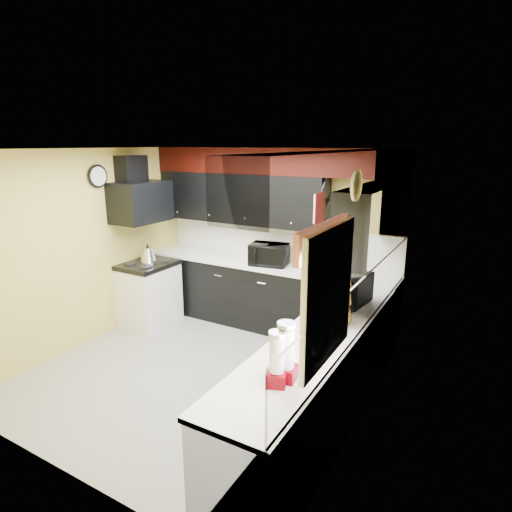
{
  "coord_description": "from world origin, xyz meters",
  "views": [
    {
      "loc": [
        2.72,
        -3.54,
        2.56
      ],
      "look_at": [
        0.19,
        0.88,
        1.21
      ],
      "focal_mm": 30.0,
      "sensor_mm": 36.0,
      "label": 1
    }
  ],
  "objects_px": {
    "utensil_crock": "(314,264)",
    "kettle": "(148,255)",
    "knife_block": "(319,263)",
    "microwave": "(345,290)",
    "toaster_oven": "(269,254)"
  },
  "relations": [
    {
      "from": "utensil_crock",
      "to": "kettle",
      "type": "bearing_deg",
      "value": -161.78
    },
    {
      "from": "toaster_oven",
      "to": "microwave",
      "type": "height_order",
      "value": "microwave"
    },
    {
      "from": "microwave",
      "to": "kettle",
      "type": "distance_m",
      "value": 3.0
    },
    {
      "from": "kettle",
      "to": "utensil_crock",
      "type": "bearing_deg",
      "value": 18.22
    },
    {
      "from": "microwave",
      "to": "utensil_crock",
      "type": "bearing_deg",
      "value": 44.19
    },
    {
      "from": "toaster_oven",
      "to": "utensil_crock",
      "type": "height_order",
      "value": "toaster_oven"
    },
    {
      "from": "utensil_crock",
      "to": "toaster_oven",
      "type": "bearing_deg",
      "value": -172.05
    },
    {
      "from": "toaster_oven",
      "to": "kettle",
      "type": "height_order",
      "value": "toaster_oven"
    },
    {
      "from": "toaster_oven",
      "to": "microwave",
      "type": "distance_m",
      "value": 1.67
    },
    {
      "from": "kettle",
      "to": "toaster_oven",
      "type": "bearing_deg",
      "value": 21.99
    },
    {
      "from": "knife_block",
      "to": "toaster_oven",
      "type": "bearing_deg",
      "value": -156.68
    },
    {
      "from": "toaster_oven",
      "to": "kettle",
      "type": "relative_size",
      "value": 2.24
    },
    {
      "from": "microwave",
      "to": "utensil_crock",
      "type": "distance_m",
      "value": 1.27
    },
    {
      "from": "utensil_crock",
      "to": "knife_block",
      "type": "distance_m",
      "value": 0.08
    },
    {
      "from": "microwave",
      "to": "kettle",
      "type": "height_order",
      "value": "microwave"
    }
  ]
}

